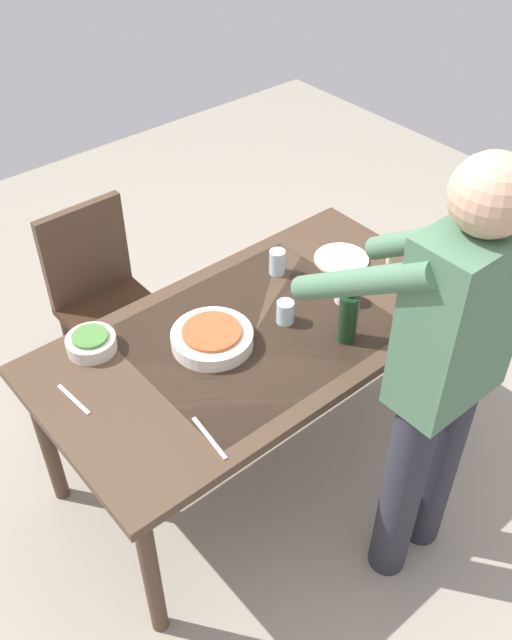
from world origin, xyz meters
The scene contains 15 objects.
ground_plane centered at (0.00, 0.00, 0.00)m, with size 6.00×6.00×0.00m, color #9E9384.
dining_table centered at (0.00, 0.00, 0.66)m, with size 1.65×0.87×0.74m.
chair_near centered at (0.21, -0.82, 0.53)m, with size 0.40×0.40×0.91m.
person_server centered at (-0.16, 0.70, 0.96)m, with size 0.42×0.61×1.69m.
wine_bottle centered at (-0.22, 0.25, 0.85)m, with size 0.07×0.07×0.30m.
wine_glass_left centered at (-0.62, 0.10, 0.84)m, with size 0.07×0.07×0.15m.
wine_glass_right centered at (-0.45, 0.34, 0.84)m, with size 0.07×0.07×0.15m.
water_cup_near_left centered at (-0.30, -0.22, 0.79)m, with size 0.07×0.07×0.11m, color silver.
water_cup_near_right centered at (-0.12, 0.03, 0.78)m, with size 0.07×0.07×0.09m, color silver.
water_cup_far_left centered at (-0.37, 0.09, 0.78)m, with size 0.07×0.07×0.09m, color silver.
serving_bowl_pasta centered at (0.17, -0.04, 0.77)m, with size 0.30×0.30×0.07m.
side_bowl_salad centered at (0.52, -0.30, 0.77)m, with size 0.18×0.18×0.07m.
dinner_plate_near centered at (-0.56, -0.11, 0.74)m, with size 0.23×0.23×0.01m, color silver.
table_knife centered at (0.45, 0.30, 0.74)m, with size 0.01×0.20×0.01m, color silver.
table_fork centered at (0.69, -0.12, 0.74)m, with size 0.01×0.18×0.01m, color silver.
Camera 1 is at (1.25, 1.48, 2.47)m, focal length 39.10 mm.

